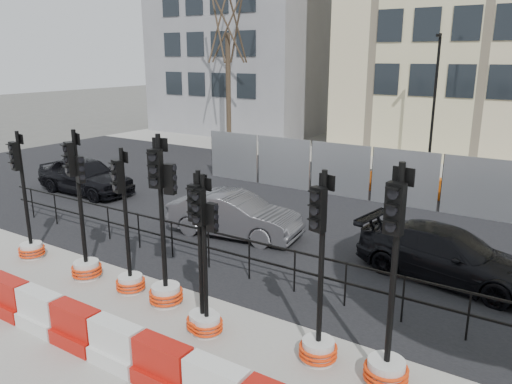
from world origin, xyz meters
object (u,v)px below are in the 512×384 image
Objects in this scene: car_a at (85,175)px; car_c at (448,255)px; traffic_signal_d at (165,267)px; traffic_signal_h at (388,344)px; traffic_signal_a at (29,233)px.

car_a is 0.93× the size of car_c.
traffic_signal_d reaches higher than car_a.
traffic_signal_h reaches higher than car_c.
car_c is at bearing -91.27° from car_a.
traffic_signal_h is 0.88× the size of car_a.
traffic_signal_d is 1.00× the size of traffic_signal_h.
traffic_signal_h is at bearing -169.92° from car_c.
traffic_signal_a is at bearing 168.04° from traffic_signal_d.
traffic_signal_a is 6.36m from car_a.
car_c is at bearing 31.87° from traffic_signal_d.
traffic_signal_h is 14.33m from car_a.
traffic_signal_d is 9.98m from car_a.
car_a reaches higher than car_c.
traffic_signal_a is 0.75× the size of car_c.
car_c is at bearing 99.84° from traffic_signal_h.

